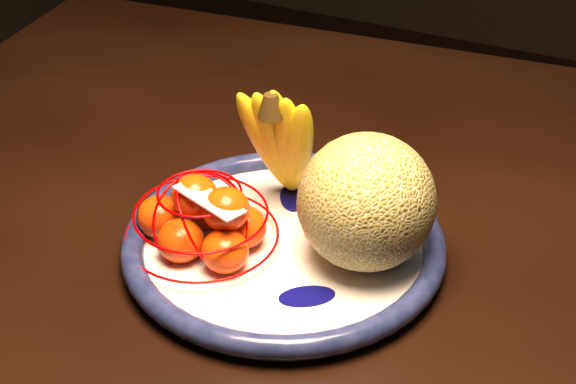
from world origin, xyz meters
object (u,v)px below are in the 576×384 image
at_px(dining_table, 492,319).
at_px(cantaloupe, 366,202).
at_px(banana_bunch, 282,139).
at_px(fruit_bowl, 284,244).
at_px(mandarin_bag, 204,221).

height_order(dining_table, cantaloupe, cantaloupe).
bearing_deg(banana_bunch, fruit_bowl, -67.26).
relative_size(dining_table, cantaloupe, 12.33).
relative_size(dining_table, fruit_bowl, 5.04).
xyz_separation_m(dining_table, banana_bunch, (-0.23, -0.02, 0.18)).
xyz_separation_m(cantaloupe, banana_bunch, (-0.11, 0.05, 0.01)).
bearing_deg(dining_table, fruit_bowl, -161.12).
distance_m(fruit_bowl, cantaloupe, 0.10).
distance_m(dining_table, banana_bunch, 0.29).
distance_m(cantaloupe, mandarin_bag, 0.16).
bearing_deg(fruit_bowl, cantaloupe, 10.51).
bearing_deg(fruit_bowl, dining_table, 23.80).
relative_size(cantaloupe, mandarin_bag, 0.66).
bearing_deg(fruit_bowl, mandarin_bag, -154.07).
bearing_deg(dining_table, mandarin_bag, -160.56).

